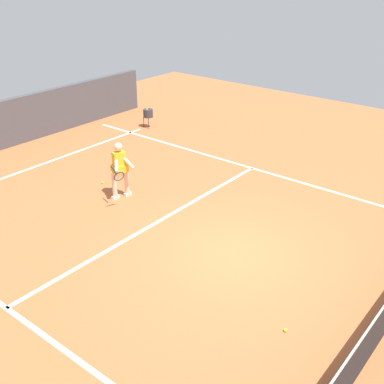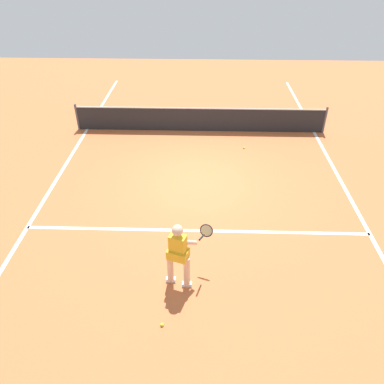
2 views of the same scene
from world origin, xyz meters
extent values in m
plane|color=#C66638|center=(0.00, 0.00, 0.00)|extent=(26.09, 26.09, 0.00)
cube|color=white|center=(0.00, -2.26, 0.00)|extent=(8.41, 0.10, 0.01)
cube|color=white|center=(-4.20, 0.00, 0.00)|extent=(0.10, 18.07, 0.01)
cube|color=white|center=(4.20, 0.00, 0.00)|extent=(0.10, 18.07, 0.01)
cylinder|color=#4C4C51|center=(-4.50, 3.42, 0.49)|extent=(0.08, 0.08, 0.97)
cylinder|color=#4C4C51|center=(4.50, 3.42, 0.49)|extent=(0.08, 0.08, 0.97)
cube|color=#232326|center=(0.00, 3.42, 0.43)|extent=(8.93, 0.02, 0.85)
cube|color=white|center=(0.00, 3.42, 0.87)|extent=(8.93, 0.02, 0.04)
cylinder|color=beige|center=(-0.51, -3.89, 0.39)|extent=(0.13, 0.13, 0.78)
cylinder|color=beige|center=(-0.16, -4.00, 0.39)|extent=(0.13, 0.13, 0.78)
cube|color=white|center=(-0.51, -3.89, 0.04)|extent=(0.20, 0.10, 0.08)
cube|color=white|center=(-0.16, -4.00, 0.04)|extent=(0.20, 0.10, 0.08)
cube|color=gold|center=(-0.33, -3.94, 1.04)|extent=(0.37, 0.29, 0.52)
cube|color=gold|center=(-0.33, -3.94, 0.84)|extent=(0.47, 0.39, 0.20)
sphere|color=beige|center=(-0.33, -3.94, 1.44)|extent=(0.22, 0.22, 0.22)
cylinder|color=beige|center=(-0.43, -3.75, 1.06)|extent=(0.14, 0.48, 0.37)
cylinder|color=beige|center=(-0.14, -3.85, 1.06)|extent=(0.39, 0.41, 0.37)
cylinder|color=black|center=(0.12, -3.66, 1.02)|extent=(0.13, 0.29, 0.14)
torus|color=black|center=(0.22, -3.37, 0.96)|extent=(0.31, 0.20, 0.28)
cylinder|color=beige|center=(0.22, -3.37, 0.96)|extent=(0.26, 0.16, 0.23)
sphere|color=#D1E533|center=(1.52, 2.06, 0.03)|extent=(0.07, 0.07, 0.07)
sphere|color=#D1E533|center=(-0.59, -4.98, 0.03)|extent=(0.07, 0.07, 0.07)
camera|label=1|loc=(7.58, 4.86, 5.87)|focal=45.36mm
camera|label=2|loc=(0.10, -9.26, 5.98)|focal=34.95mm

